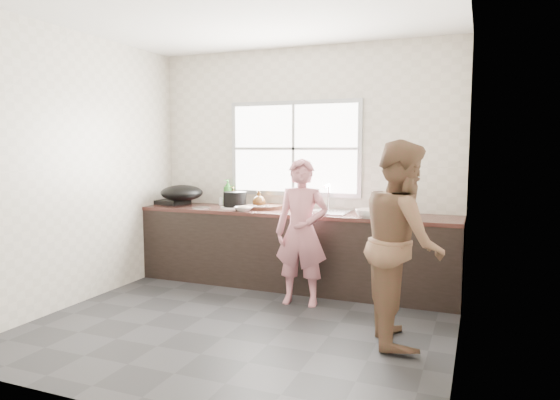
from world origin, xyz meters
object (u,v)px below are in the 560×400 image
at_px(bowl_held, 320,212).
at_px(burner, 172,202).
at_px(black_pot, 235,200).
at_px(cutting_board, 265,207).
at_px(bottle_green, 228,192).
at_px(wok, 182,193).
at_px(pot_lid_right, 233,206).
at_px(person_side, 402,242).
at_px(pot_lid_left, 201,208).
at_px(woman, 302,237).
at_px(bowl_mince, 244,209).
at_px(dish_rack, 389,203).
at_px(glass_jar, 222,201).
at_px(bowl_crabs, 369,214).
at_px(plate_food, 231,208).
at_px(bottle_brown_tall, 233,197).
at_px(bottle_brown_short, 259,200).

distance_m(bowl_held, burner, 2.04).
height_order(bowl_held, black_pot, black_pot).
distance_m(cutting_board, bottle_green, 0.59).
height_order(wok, pot_lid_right, wok).
xyz_separation_m(person_side, pot_lid_left, (-2.44, 0.98, 0.05)).
height_order(woman, pot_lid_left, woman).
bearing_deg(bowl_mince, bottle_green, 134.31).
relative_size(person_side, pot_lid_right, 7.10).
height_order(burner, dish_rack, dish_rack).
bearing_deg(pot_lid_left, cutting_board, 20.26).
distance_m(bottle_green, burner, 0.74).
bearing_deg(glass_jar, bottle_green, 4.47).
xyz_separation_m(cutting_board, dish_rack, (1.45, -0.12, 0.11)).
xyz_separation_m(bowl_crabs, plate_food, (-1.64, 0.15, -0.02)).
bearing_deg(pot_lid_left, bottle_green, 71.64).
bearing_deg(bottle_brown_tall, glass_jar, -177.56).
bearing_deg(dish_rack, glass_jar, 157.96).
bearing_deg(plate_food, bottle_brown_short, 34.44).
distance_m(cutting_board, pot_lid_left, 0.74).
relative_size(bottle_brown_short, pot_lid_left, 0.82).
bearing_deg(plate_food, bowl_mince, -32.53).
xyz_separation_m(black_pot, dish_rack, (1.78, -0.02, 0.04)).
bearing_deg(bowl_held, plate_food, 172.37).
distance_m(bowl_mince, glass_jar, 0.67).
height_order(bottle_green, pot_lid_left, bottle_green).
xyz_separation_m(wok, pot_lid_right, (0.60, 0.17, -0.15)).
bearing_deg(pot_lid_right, plate_food, -67.95).
xyz_separation_m(woman, bowl_mince, (-0.81, 0.34, 0.20)).
bearing_deg(bowl_mince, black_pot, 137.50).
bearing_deg(bottle_brown_short, wok, -170.45).
relative_size(glass_jar, dish_rack, 0.25).
bearing_deg(bottle_green, person_side, -30.98).
bearing_deg(black_pot, bottle_brown_tall, 121.30).
xyz_separation_m(bowl_held, pot_lid_left, (-1.45, 0.03, -0.03)).
xyz_separation_m(person_side, bowl_crabs, (-0.47, 0.94, 0.08)).
xyz_separation_m(bowl_crabs, dish_rack, (0.17, 0.17, 0.10)).
bearing_deg(person_side, pot_lid_right, 41.28).
height_order(woman, bottle_brown_short, woman).
relative_size(bowl_mince, bowl_crabs, 0.90).
distance_m(bowl_crabs, pot_lid_right, 1.75).
xyz_separation_m(bowl_crabs, pot_lid_right, (-1.72, 0.35, -0.03)).
relative_size(bowl_held, black_pot, 0.79).
distance_m(black_pot, dish_rack, 1.78).
xyz_separation_m(bowl_mince, bottle_brown_short, (0.03, 0.34, 0.07)).
bearing_deg(black_pot, bowl_held, -9.72).
height_order(black_pot, bottle_brown_tall, bottle_brown_tall).
bearing_deg(glass_jar, bottle_brown_tall, 2.44).
bearing_deg(bottle_brown_tall, bowl_mince, -50.90).
distance_m(bowl_mince, black_pot, 0.29).
bearing_deg(person_side, pot_lid_left, 49.99).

